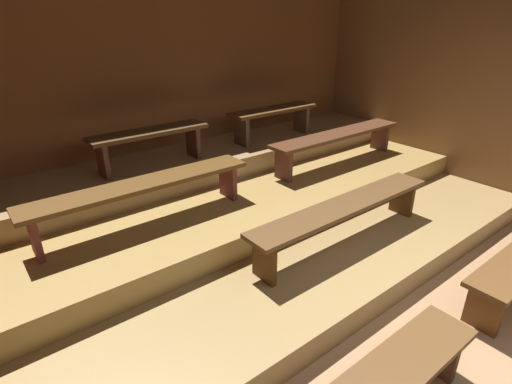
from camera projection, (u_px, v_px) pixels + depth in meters
ground at (305, 258)px, 4.07m from camera, size 6.25×5.09×0.08m
wall_back at (190, 89)px, 5.04m from camera, size 6.25×0.06×2.78m
wall_right at (465, 89)px, 5.04m from camera, size 0.06×5.09×2.78m
platform_lower at (270, 224)px, 4.41m from camera, size 5.45×3.17×0.24m
platform_middle at (242, 189)px, 4.69m from camera, size 5.45×2.12×0.24m
platform_upper at (216, 158)px, 4.98m from camera, size 5.45×1.01×0.24m
bench_floor_left at (397, 377)px, 2.31m from camera, size 1.26×0.33×0.41m
bench_lower_center at (345, 210)px, 3.70m from camera, size 2.19×0.33×0.41m
bench_middle_left at (143, 190)px, 3.55m from camera, size 2.08×0.33×0.41m
bench_middle_right at (338, 138)px, 5.04m from camera, size 2.08×0.33×0.41m
bench_upper_left at (150, 139)px, 4.25m from camera, size 1.29×0.33×0.41m
bench_upper_right at (273, 115)px, 5.24m from camera, size 1.29×0.33×0.41m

